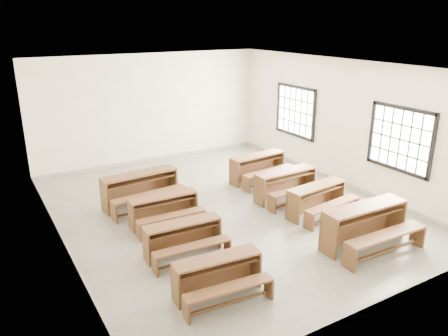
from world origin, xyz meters
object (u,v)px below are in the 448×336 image
desk_set_0 (218,274)px  desk_set_2 (164,208)px  desk_set_4 (366,223)px  desk_set_1 (184,236)px  desk_set_6 (287,183)px  desk_set_3 (141,187)px  desk_set_7 (259,166)px  desk_set_5 (318,198)px

desk_set_0 → desk_set_2: desk_set_2 is taller
desk_set_0 → desk_set_4: (3.18, -0.06, 0.10)m
desk_set_1 → desk_set_6: (3.25, 1.12, 0.04)m
desk_set_0 → desk_set_1: (0.07, 1.38, 0.00)m
desk_set_0 → desk_set_1: bearing=92.4°
desk_set_2 → desk_set_3: (-0.07, 1.19, 0.08)m
desk_set_4 → desk_set_1: bearing=156.8°
desk_set_6 → desk_set_2: bearing=174.5°
desk_set_0 → desk_set_4: bearing=4.1°
desk_set_4 → desk_set_2: bearing=138.0°
desk_set_6 → desk_set_7: 1.40m
desk_set_4 → desk_set_7: (0.29, 3.95, -0.05)m
desk_set_4 → desk_set_5: desk_set_4 is taller
desk_set_1 → desk_set_7: (3.40, 2.51, 0.04)m
desk_set_0 → desk_set_5: 3.68m
desk_set_0 → desk_set_2: size_ratio=1.01×
desk_set_3 → desk_set_2: bearing=-90.9°
desk_set_0 → desk_set_7: desk_set_7 is taller
desk_set_1 → desk_set_4: size_ratio=0.80×
desk_set_2 → desk_set_3: desk_set_3 is taller
desk_set_1 → desk_set_7: size_ratio=0.88×
desk_set_6 → desk_set_7: desk_set_6 is taller
desk_set_7 → desk_set_3: bearing=174.4°
desk_set_2 → desk_set_4: bearing=-42.1°
desk_set_4 → desk_set_6: size_ratio=1.13×
desk_set_0 → desk_set_1: 1.38m
desk_set_4 → desk_set_7: size_ratio=1.10×
desk_set_0 → desk_set_5: bearing=28.7°
desk_set_0 → desk_set_7: (3.47, 3.89, 0.05)m
desk_set_0 → desk_set_5: size_ratio=0.92×
desk_set_2 → desk_set_6: size_ratio=0.90×
desk_set_3 → desk_set_5: size_ratio=1.14×
desk_set_1 → desk_set_7: desk_set_7 is taller
desk_set_0 → desk_set_7: bearing=53.4°
desk_set_1 → desk_set_2: 1.35m
desk_set_2 → desk_set_7: size_ratio=0.88×
desk_set_0 → desk_set_1: size_ratio=1.01×
desk_set_2 → desk_set_3: size_ratio=0.81×
desk_set_2 → desk_set_6: bearing=-2.7°
desk_set_4 → desk_set_6: bearing=88.5°
desk_set_2 → desk_set_3: 1.19m
desk_set_1 → desk_set_4: 3.43m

